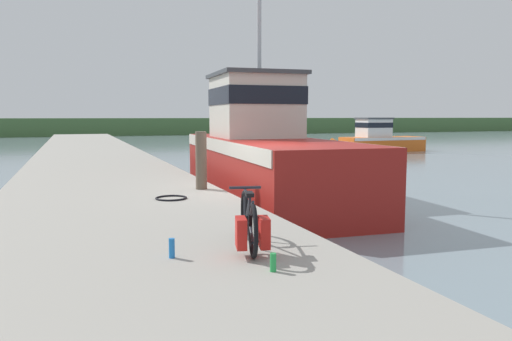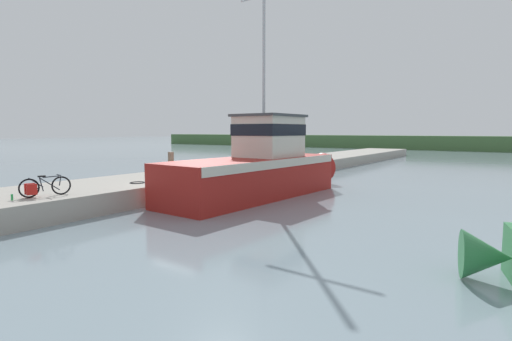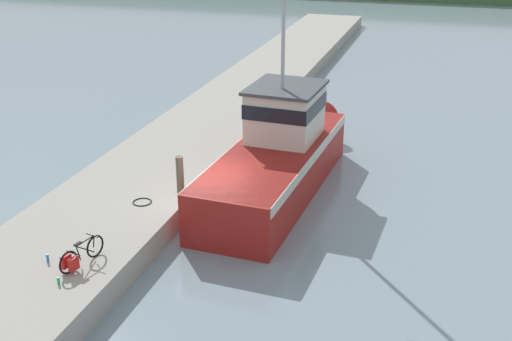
{
  "view_description": "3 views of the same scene",
  "coord_description": "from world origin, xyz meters",
  "px_view_note": "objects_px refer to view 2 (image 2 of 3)",
  "views": [
    {
      "loc": [
        -4.1,
        -11.06,
        2.52
      ],
      "look_at": [
        -0.04,
        -0.04,
        1.24
      ],
      "focal_mm": 35.0,
      "sensor_mm": 36.0,
      "label": 1
    },
    {
      "loc": [
        11.95,
        -12.31,
        3.11
      ],
      "look_at": [
        0.28,
        4.73,
        1.06
      ],
      "focal_mm": 28.0,
      "sensor_mm": 36.0,
      "label": 2
    },
    {
      "loc": [
        7.27,
        -18.55,
        10.25
      ],
      "look_at": [
        1.03,
        1.72,
        1.36
      ],
      "focal_mm": 45.0,
      "sensor_mm": 36.0,
      "label": 3
    }
  ],
  "objects_px": {
    "bicycle_touring": "(41,187)",
    "water_bottle_on_curb": "(26,191)",
    "fishing_boat_main": "(261,166)",
    "water_bottle_by_bike": "(12,197)",
    "mooring_post": "(171,167)"
  },
  "relations": [
    {
      "from": "water_bottle_on_curb",
      "to": "bicycle_touring",
      "type": "bearing_deg",
      "value": 0.57
    },
    {
      "from": "mooring_post",
      "to": "water_bottle_on_curb",
      "type": "xyz_separation_m",
      "value": [
        -1.73,
        -5.47,
        -0.56
      ]
    },
    {
      "from": "fishing_boat_main",
      "to": "water_bottle_on_curb",
      "type": "height_order",
      "value": "fishing_boat_main"
    },
    {
      "from": "bicycle_touring",
      "to": "water_bottle_on_curb",
      "type": "xyz_separation_m",
      "value": [
        -1.0,
        -0.01,
        -0.22
      ]
    },
    {
      "from": "water_bottle_by_bike",
      "to": "water_bottle_on_curb",
      "type": "bearing_deg",
      "value": 135.91
    },
    {
      "from": "bicycle_touring",
      "to": "mooring_post",
      "type": "bearing_deg",
      "value": 95.75
    },
    {
      "from": "fishing_boat_main",
      "to": "water_bottle_on_curb",
      "type": "relative_size",
      "value": 49.52
    },
    {
      "from": "fishing_boat_main",
      "to": "bicycle_touring",
      "type": "xyz_separation_m",
      "value": [
        -3.45,
        -8.68,
        -0.27
      ]
    },
    {
      "from": "mooring_post",
      "to": "water_bottle_by_bike",
      "type": "relative_size",
      "value": 6.56
    },
    {
      "from": "water_bottle_on_curb",
      "to": "water_bottle_by_bike",
      "type": "bearing_deg",
      "value": -44.09
    },
    {
      "from": "fishing_boat_main",
      "to": "bicycle_touring",
      "type": "bearing_deg",
      "value": -108.61
    },
    {
      "from": "bicycle_touring",
      "to": "water_bottle_on_curb",
      "type": "bearing_deg",
      "value": -166.08
    },
    {
      "from": "water_bottle_by_bike",
      "to": "mooring_post",
      "type": "bearing_deg",
      "value": 82.99
    },
    {
      "from": "bicycle_touring",
      "to": "mooring_post",
      "type": "xyz_separation_m",
      "value": [
        0.73,
        5.46,
        0.34
      ]
    },
    {
      "from": "water_bottle_on_curb",
      "to": "mooring_post",
      "type": "bearing_deg",
      "value": 72.45
    }
  ]
}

